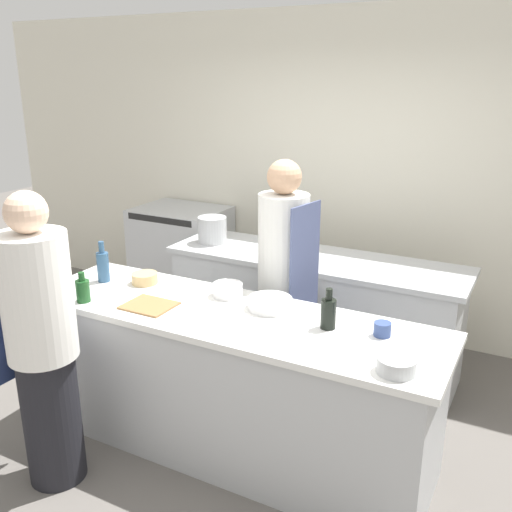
# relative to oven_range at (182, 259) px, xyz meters

# --- Properties ---
(ground_plane) EXTENTS (16.00, 16.00, 0.00)m
(ground_plane) POSITION_rel_oven_range_xyz_m (1.57, -1.74, -0.51)
(ground_plane) COLOR #605B56
(wall_back) EXTENTS (8.00, 0.06, 2.80)m
(wall_back) POSITION_rel_oven_range_xyz_m (1.57, 0.39, 0.89)
(wall_back) COLOR silver
(wall_back) RESTS_ON ground_plane
(prep_counter) EXTENTS (2.58, 0.75, 0.92)m
(prep_counter) POSITION_rel_oven_range_xyz_m (1.57, -1.74, -0.04)
(prep_counter) COLOR #B7BABC
(prep_counter) RESTS_ON ground_plane
(pass_counter) EXTENTS (2.31, 0.67, 0.92)m
(pass_counter) POSITION_rel_oven_range_xyz_m (1.62, -0.53, -0.04)
(pass_counter) COLOR #B7BABC
(pass_counter) RESTS_ON ground_plane
(oven_range) EXTENTS (0.85, 0.67, 1.02)m
(oven_range) POSITION_rel_oven_range_xyz_m (0.00, 0.00, 0.00)
(oven_range) COLOR #B7BABC
(oven_range) RESTS_ON ground_plane
(chef_at_prep_near) EXTENTS (0.39, 0.38, 1.71)m
(chef_at_prep_near) POSITION_rel_oven_range_xyz_m (0.82, -2.46, 0.34)
(chef_at_prep_near) COLOR black
(chef_at_prep_near) RESTS_ON ground_plane
(chef_at_stove) EXTENTS (0.38, 0.36, 1.74)m
(chef_at_stove) POSITION_rel_oven_range_xyz_m (1.62, -1.09, 0.37)
(chef_at_stove) COLOR black
(chef_at_stove) RESTS_ON ground_plane
(bottle_olive_oil) EXTENTS (0.08, 0.08, 0.28)m
(bottle_olive_oil) POSITION_rel_oven_range_xyz_m (0.56, -1.68, 0.53)
(bottle_olive_oil) COLOR #2D5175
(bottle_olive_oil) RESTS_ON prep_counter
(bottle_vinegar) EXTENTS (0.09, 0.09, 0.19)m
(bottle_vinegar) POSITION_rel_oven_range_xyz_m (0.70, -2.01, 0.49)
(bottle_vinegar) COLOR #19471E
(bottle_vinegar) RESTS_ON prep_counter
(bottle_wine) EXTENTS (0.08, 0.08, 0.23)m
(bottle_wine) POSITION_rel_oven_range_xyz_m (2.17, -1.67, 0.51)
(bottle_wine) COLOR black
(bottle_wine) RESTS_ON prep_counter
(bowl_mixing_large) EXTENTS (0.19, 0.19, 0.08)m
(bowl_mixing_large) POSITION_rel_oven_range_xyz_m (1.44, -1.52, 0.46)
(bowl_mixing_large) COLOR white
(bowl_mixing_large) RESTS_ON prep_counter
(bowl_prep_small) EXTENTS (0.19, 0.19, 0.08)m
(bowl_prep_small) POSITION_rel_oven_range_xyz_m (2.63, -1.98, 0.45)
(bowl_prep_small) COLOR #B7BABC
(bowl_prep_small) RESTS_ON prep_counter
(bowl_ceramic_blue) EXTENTS (0.26, 0.26, 0.07)m
(bowl_ceramic_blue) POSITION_rel_oven_range_xyz_m (1.76, -1.58, 0.45)
(bowl_ceramic_blue) COLOR white
(bowl_ceramic_blue) RESTS_ON prep_counter
(bowl_wooden_salad) EXTENTS (0.17, 0.17, 0.07)m
(bowl_wooden_salad) POSITION_rel_oven_range_xyz_m (0.83, -1.59, 0.45)
(bowl_wooden_salad) COLOR tan
(bowl_wooden_salad) RESTS_ON prep_counter
(cup) EXTENTS (0.09, 0.09, 0.08)m
(cup) POSITION_rel_oven_range_xyz_m (2.46, -1.62, 0.45)
(cup) COLOR #33477F
(cup) RESTS_ON prep_counter
(cutting_board) EXTENTS (0.29, 0.25, 0.01)m
(cutting_board) POSITION_rel_oven_range_xyz_m (1.10, -1.89, 0.42)
(cutting_board) COLOR olive
(cutting_board) RESTS_ON prep_counter
(stockpot) EXTENTS (0.24, 0.24, 0.21)m
(stockpot) POSITION_rel_oven_range_xyz_m (0.72, -0.56, 0.52)
(stockpot) COLOR #B7BABC
(stockpot) RESTS_ON pass_counter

